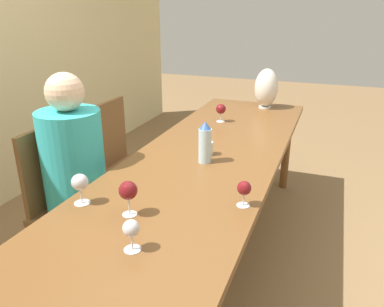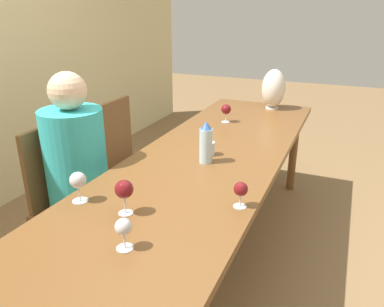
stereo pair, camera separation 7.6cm
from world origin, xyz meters
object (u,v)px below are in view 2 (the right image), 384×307
Objects in this scene: water_bottle at (206,143)px; water_tumbler at (210,149)px; wine_glass_6 at (241,190)px; chair_near at (71,198)px; wine_glass_1 at (226,110)px; chair_far at (131,159)px; vase at (273,89)px; wine_glass_5 at (78,181)px; wine_glass_2 at (124,190)px; person_near at (79,174)px; wine_glass_4 at (123,228)px.

water_bottle reaches higher than water_tumbler.
wine_glass_6 is 1.16m from chair_near.
chair_far reaches higher than wine_glass_1.
vase is 2.05m from wine_glass_5.
vase reaches higher than wine_glass_1.
vase is at bearing -12.42° from wine_glass_5.
chair_far reaches higher than wine_glass_6.
chair_near is (0.38, 0.42, -0.36)m from wine_glass_5.
person_near is (0.39, 0.58, -0.20)m from wine_glass_2.
wine_glass_5 is 0.15× the size of chair_near.
chair_near is at bearing 180.00° from chair_far.
vase is at bearing -25.47° from person_near.
wine_glass_6 is 1.41m from chair_far.
water_bottle is 2.02× the size of wine_glass_6.
water_bottle is at bearing -170.58° from water_tumbler.
chair_far is (1.06, 0.42, -0.36)m from wine_glass_5.
water_tumbler is (0.11, 0.02, -0.08)m from water_bottle.
wine_glass_2 reaches higher than wine_glass_5.
wine_glass_5 is 1.20× the size of wine_glass_6.
person_near reaches higher than wine_glass_4.
person_near is (-0.38, 0.66, -0.13)m from water_tumbler.
vase reaches higher than wine_glass_6.
vase is at bearing -3.69° from water_bottle.
wine_glass_4 is (-1.67, -0.18, -0.01)m from wine_glass_1.
water_bottle is 0.67m from wine_glass_2.
water_tumbler is at bearing 175.11° from vase.
wine_glass_2 is at bearing -120.71° from chair_near.
chair_near reaches higher than wine_glass_6.
chair_far is at bearing 7.29° from person_near.
chair_near and chair_far have the same top height.
chair_near reaches higher than wine_glass_5.
wine_glass_2 is (-0.77, 0.09, 0.07)m from water_tumbler.
vase is 0.27× the size of person_near.
wine_glass_1 is 1.46m from wine_glass_2.
wine_glass_6 is (-0.41, -0.32, -0.03)m from water_bottle.
chair_near is (0.15, 1.09, -0.35)m from wine_glass_6.
water_bottle is 0.25× the size of chair_far.
wine_glass_6 is at bearing -172.37° from vase.
vase is at bearing -27.93° from chair_near.
wine_glass_5 is at bearing -139.39° from person_near.
wine_glass_4 is 0.95m from person_near.
chair_near is at bearing 59.29° from wine_glass_2.
water_tumbler is 0.78m from person_near.
wine_glass_6 is at bearing -127.13° from chair_far.
vase is at bearing -42.46° from chair_far.
water_bottle is 1.68× the size of wine_glass_5.
water_bottle is at bearing -9.09° from wine_glass_2.
wine_glass_2 is 1.26× the size of wine_glass_4.
person_near is (-0.00, -0.09, 0.17)m from chair_near.
wine_glass_4 is 0.86× the size of wine_glass_5.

